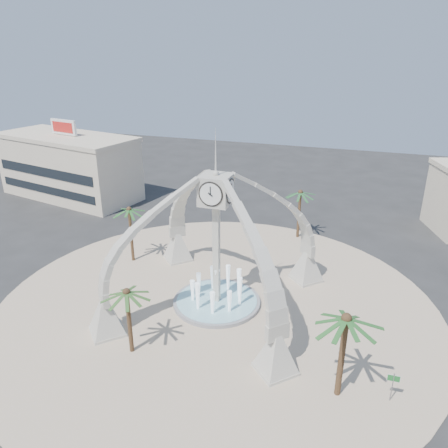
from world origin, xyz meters
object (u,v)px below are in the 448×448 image
(palm_south, at_px, (126,293))
(palm_north, at_px, (300,193))
(fountain, at_px, (217,301))
(palm_east, at_px, (346,319))
(clock_tower, at_px, (216,240))
(street_sign, at_px, (393,382))
(palm_west, at_px, (129,210))

(palm_south, bearing_deg, palm_north, 71.99)
(fountain, height_order, palm_east, palm_east)
(fountain, relative_size, palm_east, 1.15)
(clock_tower, bearing_deg, palm_north, 75.75)
(palm_north, bearing_deg, clock_tower, -104.25)
(palm_north, bearing_deg, palm_south, -108.01)
(street_sign, bearing_deg, palm_north, 111.49)
(palm_north, bearing_deg, palm_east, -74.29)
(clock_tower, height_order, palm_east, clock_tower)
(clock_tower, distance_m, street_sign, 17.43)
(palm_north, xyz_separation_m, street_sign, (10.56, -24.90, -4.14))
(palm_west, bearing_deg, palm_south, -60.74)
(palm_north, height_order, street_sign, palm_north)
(fountain, xyz_separation_m, street_sign, (14.98, -7.46, 1.34))
(palm_west, relative_size, palm_south, 1.11)
(palm_north, distance_m, street_sign, 27.36)
(fountain, bearing_deg, clock_tower, -90.00)
(palm_west, distance_m, street_sign, 29.86)
(palm_west, height_order, palm_south, palm_west)
(clock_tower, relative_size, fountain, 2.24)
(clock_tower, distance_m, palm_south, 9.45)
(clock_tower, height_order, street_sign, clock_tower)
(palm_east, distance_m, street_sign, 5.63)
(fountain, height_order, palm_south, palm_south)
(palm_east, bearing_deg, fountain, 145.45)
(palm_east, bearing_deg, clock_tower, 145.46)
(clock_tower, height_order, palm_north, clock_tower)
(clock_tower, relative_size, palm_west, 2.67)
(palm_east, bearing_deg, palm_south, -178.13)
(palm_west, xyz_separation_m, street_sign, (26.67, -12.71, -4.32))
(palm_south, xyz_separation_m, street_sign, (18.98, 1.02, -3.64))
(fountain, height_order, palm_west, palm_west)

